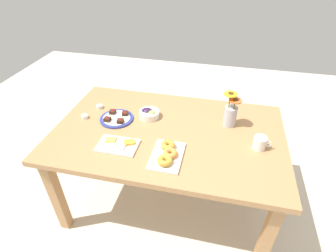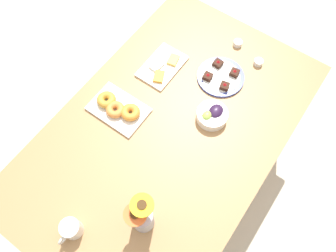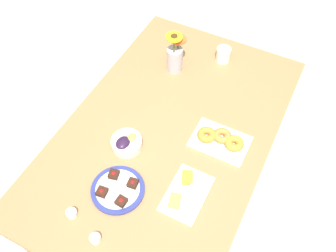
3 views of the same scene
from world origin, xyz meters
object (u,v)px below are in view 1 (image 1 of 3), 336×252
dining_table (168,140)px  croissant_platter (167,154)px  jam_cup_berry (85,116)px  dessert_plate (117,118)px  coffee_mug (260,143)px  grape_bowl (149,114)px  cheese_platter (118,145)px  jam_cup_honey (99,107)px  flower_vase (230,114)px

dining_table → croissant_platter: size_ratio=5.71×
jam_cup_berry → dessert_plate: 0.24m
coffee_mug → grape_bowl: bearing=166.4°
grape_bowl → cheese_platter: grape_bowl is taller
grape_bowl → croissant_platter: (0.23, -0.40, -0.01)m
jam_cup_berry → dessert_plate: dessert_plate is taller
cheese_platter → dessert_plate: dessert_plate is taller
croissant_platter → dessert_plate: (-0.46, 0.31, -0.01)m
jam_cup_honey → flower_vase: (1.01, -0.00, 0.08)m
coffee_mug → cheese_platter: bearing=-168.5°
flower_vase → jam_cup_honey: bearing=179.9°
jam_cup_honey → flower_vase: bearing=-0.1°
cheese_platter → jam_cup_berry: 0.44m
croissant_platter → jam_cup_honey: (-0.65, 0.43, -0.01)m
cheese_platter → flower_vase: (0.69, 0.40, 0.08)m
dining_table → coffee_mug: coffee_mug is taller
dessert_plate → flower_vase: 0.83m
jam_cup_berry → coffee_mug: bearing=-3.0°
coffee_mug → jam_cup_honey: (-1.20, 0.22, -0.03)m
croissant_platter → dessert_plate: 0.55m
coffee_mug → grape_bowl: 0.81m
grape_bowl → flower_vase: (0.59, 0.03, 0.06)m
cheese_platter → dessert_plate: size_ratio=1.06×
grape_bowl → dining_table: bearing=-37.9°
coffee_mug → cheese_platter: 0.91m
coffee_mug → dining_table: bearing=175.1°
grape_bowl → jam_cup_berry: grape_bowl is taller
croissant_platter → flower_vase: flower_vase is taller
coffee_mug → cheese_platter: size_ratio=0.45×
dining_table → jam_cup_berry: bearing=178.7°
jam_cup_berry → croissant_platter: bearing=-21.7°
cheese_platter → jam_cup_honey: bearing=128.1°
dining_table → coffee_mug: 0.63m
dining_table → coffee_mug: bearing=-4.9°
jam_cup_honey → jam_cup_berry: bearing=-107.2°
croissant_platter → cheese_platter: bearing=175.1°
coffee_mug → jam_cup_berry: bearing=177.0°
croissant_platter → dining_table: bearing=101.8°
coffee_mug → grape_bowl: size_ratio=0.78×
cheese_platter → croissant_platter: (0.33, -0.03, 0.01)m
dining_table → croissant_platter: (0.06, -0.26, 0.11)m
coffee_mug → flower_vase: size_ratio=0.45×
grape_bowl → flower_vase: 0.59m
cheese_platter → dessert_plate: (-0.12, 0.28, 0.00)m
cheese_platter → croissant_platter: bearing=-4.9°
coffee_mug → jam_cup_honey: 1.22m
grape_bowl → jam_cup_honey: size_ratio=3.15×
jam_cup_honey → dessert_plate: dessert_plate is taller
cheese_platter → jam_cup_berry: (-0.36, 0.25, 0.01)m
croissant_platter → flower_vase: bearing=50.2°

